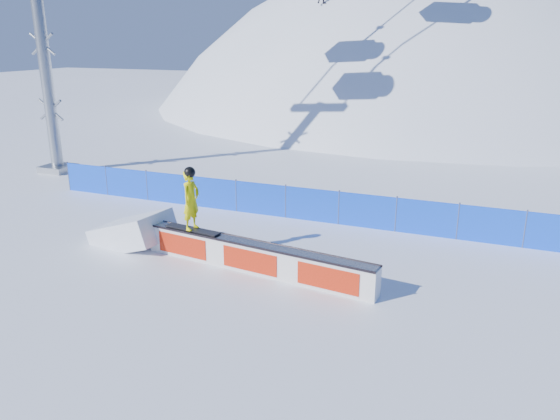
% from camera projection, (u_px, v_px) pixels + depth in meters
% --- Properties ---
extents(ground, '(160.00, 160.00, 0.00)m').
position_uv_depth(ground, '(261.00, 268.00, 15.66)').
color(ground, white).
rests_on(ground, ground).
extents(snow_hill, '(64.00, 64.00, 64.00)m').
position_uv_depth(snow_hill, '(422.00, 275.00, 58.24)').
color(snow_hill, white).
rests_on(snow_hill, ground).
extents(safety_fence, '(22.05, 0.05, 1.30)m').
position_uv_depth(safety_fence, '(312.00, 205.00, 19.45)').
color(safety_fence, blue).
rests_on(safety_fence, ground).
extents(rail_box, '(7.29, 1.42, 0.87)m').
position_uv_depth(rail_box, '(254.00, 257.00, 15.28)').
color(rail_box, white).
rests_on(rail_box, ground).
extents(snow_ramp, '(2.74, 1.91, 1.59)m').
position_uv_depth(snow_ramp, '(134.00, 243.00, 17.52)').
color(snow_ramp, white).
rests_on(snow_ramp, ground).
extents(snowboarder, '(1.86, 0.69, 1.92)m').
position_uv_depth(snowboarder, '(191.00, 199.00, 15.85)').
color(snowboarder, black).
rests_on(snowboarder, rail_box).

